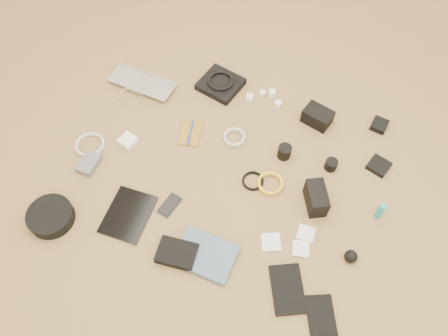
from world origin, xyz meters
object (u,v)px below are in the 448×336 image
(phone, at_px, (170,205))
(tablet, at_px, (128,214))
(headphone_case, at_px, (51,216))
(laptop, at_px, (137,90))
(dslr_camera, at_px, (317,117))
(paperback, at_px, (197,275))

(phone, bearing_deg, tablet, -132.84)
(headphone_case, bearing_deg, laptop, 86.45)
(laptop, relative_size, headphone_case, 1.79)
(tablet, relative_size, headphone_case, 1.21)
(laptop, xyz_separation_m, phone, (0.39, -0.54, -0.01))
(laptop, distance_m, phone, 0.66)
(laptop, relative_size, phone, 3.14)
(dslr_camera, relative_size, paperback, 0.57)
(dslr_camera, bearing_deg, headphone_case, -119.80)
(paperback, bearing_deg, laptop, 42.10)
(dslr_camera, bearing_deg, phone, -109.93)
(phone, bearing_deg, headphone_case, -139.90)
(dslr_camera, xyz_separation_m, headphone_case, (-0.92, -0.84, -0.01))
(paperback, bearing_deg, dslr_camera, -13.06)
(phone, relative_size, headphone_case, 0.57)
(tablet, bearing_deg, dslr_camera, 48.97)
(laptop, relative_size, tablet, 1.48)
(dslr_camera, xyz_separation_m, paperback, (-0.28, -0.87, -0.03))
(dslr_camera, xyz_separation_m, tablet, (-0.64, -0.72, -0.03))
(laptop, distance_m, dslr_camera, 0.88)
(laptop, xyz_separation_m, paperback, (0.60, -0.78, -0.00))
(phone, height_order, paperback, paperback)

